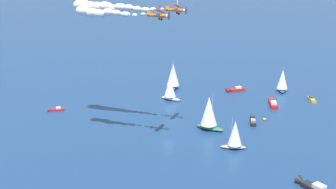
{
  "coord_description": "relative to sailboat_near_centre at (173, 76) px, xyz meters",
  "views": [
    {
      "loc": [
        128.55,
        70.41,
        61.49
      ],
      "look_at": [
        0.04,
        -0.23,
        16.15
      ],
      "focal_mm": 52.31,
      "sensor_mm": 36.0,
      "label": 1
    }
  ],
  "objects": [
    {
      "name": "motorboat_outer_ring_a",
      "position": [
        64.13,
        75.69,
        -5.07
      ],
      "size": [
        7.7,
        10.83,
        3.15
      ],
      "color": "black",
      "rests_on": "ground_plane"
    },
    {
      "name": "sailboat_ahead",
      "position": [
        -19.22,
        43.29,
        -0.9
      ],
      "size": [
        8.83,
        6.01,
        11.0
      ],
      "color": "#23478C",
      "rests_on": "ground_plane"
    },
    {
      "name": "ground_plane",
      "position": [
        54.13,
        27.46,
        -5.92
      ],
      "size": [
        2000.0,
        2000.0,
        0.0
      ],
      "primitive_type": "plane",
      "color": "navy"
    },
    {
      "name": "marker_buoy",
      "position": [
        19.44,
        48.19,
        -5.53
      ],
      "size": [
        1.1,
        1.1,
        2.1
      ],
      "color": "yellow",
      "rests_on": "ground_plane"
    },
    {
      "name": "biplane_lead",
      "position": [
        47.56,
        26.71,
        35.94
      ],
      "size": [
        7.52,
        6.97,
        3.81
      ],
      "color": "orange"
    },
    {
      "name": "sailboat_outer_ring_c",
      "position": [
        48.78,
        47.99,
        -1.18
      ],
      "size": [
        5.79,
        8.29,
        10.38
      ],
      "color": "#9E9993",
      "rests_on": "ground_plane"
    },
    {
      "name": "motorboat_outer_ring_d",
      "position": [
        -9.8,
        25.18,
        -5.24
      ],
      "size": [
        8.01,
        7.31,
        2.51
      ],
      "color": "#B21E1E",
      "rests_on": "ground_plane"
    },
    {
      "name": "wingwalker_wingman",
      "position": [
        60.1,
        27.78,
        38.07
      ],
      "size": [
        0.94,
        0.27,
        1.78
      ],
      "color": "red"
    },
    {
      "name": "biplane_wingman",
      "position": [
        60.67,
        27.85,
        35.96
      ],
      "size": [
        7.52,
        6.97,
        3.81
      ],
      "color": "orange"
    },
    {
      "name": "sailboat_mid_cluster",
      "position": [
        14.43,
        6.34,
        -0.87
      ],
      "size": [
        4.83,
        8.63,
        11.07
      ],
      "color": "white",
      "rests_on": "ground_plane"
    },
    {
      "name": "smoke_trail_wingman",
      "position": [
        63.83,
        8.23,
        35.8
      ],
      "size": [
        6.25,
        22.98,
        4.25
      ],
      "color": "silver"
    },
    {
      "name": "wingwalker_lead",
      "position": [
        46.99,
        26.64,
        38.06
      ],
      "size": [
        0.94,
        0.27,
        1.78
      ],
      "color": "white"
    },
    {
      "name": "motorboat_inshore",
      "position": [
        0.95,
        45.55,
        -5.15
      ],
      "size": [
        10.01,
        6.51,
        2.87
      ],
      "color": "#B21E1E",
      "rests_on": "ground_plane"
    },
    {
      "name": "sailboat_near_centre",
      "position": [
        0.0,
        0.0,
        0.0
      ],
      "size": [
        10.41,
        7.1,
        12.97
      ],
      "color": "#23478C",
      "rests_on": "ground_plane"
    },
    {
      "name": "sailboat_outer_ring_e",
      "position": [
        37.47,
        34.12,
        0.19
      ],
      "size": [
        5.95,
        10.49,
        13.38
      ],
      "color": "#33704C",
      "rests_on": "ground_plane"
    },
    {
      "name": "motorboat_far_port",
      "position": [
        23.67,
        45.25,
        -5.3
      ],
      "size": [
        8.07,
        4.82,
        2.29
      ],
      "color": "black",
      "rests_on": "ground_plane"
    },
    {
      "name": "smoke_trail_lead",
      "position": [
        51.85,
        0.24,
        35.75
      ],
      "size": [
        8.43,
        32.3,
        5.3
      ],
      "color": "silver"
    },
    {
      "name": "motorboat_offshore",
      "position": [
        47.87,
        -25.76,
        -5.43
      ],
      "size": [
        5.28,
        5.87,
        1.83
      ],
      "color": "#B21E1E",
      "rests_on": "ground_plane"
    },
    {
      "name": "motorboat_outer_ring_b",
      "position": [
        -12.36,
        57.98,
        -5.38
      ],
      "size": [
        6.86,
        4.93,
        2.0
      ],
      "color": "gold",
      "rests_on": "ground_plane"
    }
  ]
}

